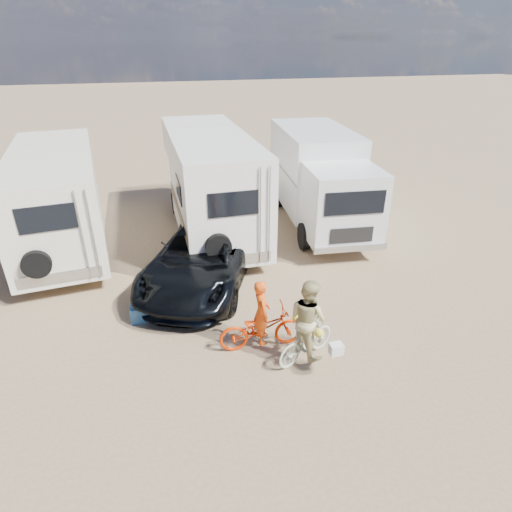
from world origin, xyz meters
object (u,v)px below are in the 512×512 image
object	(u,v)px
rv_main	(211,186)
rider_woman	(307,325)
rv_left	(59,201)
bike_man	(261,328)
rider_man	(261,318)
box_truck	(320,181)
bike_parked	(328,227)
dark_suv	(203,256)
bike_woman	(306,340)
cooler	(141,313)
crate	(268,246)

from	to	relation	value
rv_main	rider_woman	bearing A→B (deg)	-83.95
rv_left	bike_man	distance (m)	8.93
rv_main	rv_left	xyz separation A→B (m)	(-5.21, 0.19, -0.19)
rv_left	rider_man	distance (m)	8.90
rv_left	box_truck	distance (m)	9.40
rv_left	bike_parked	world-z (taller)	rv_left
dark_suv	bike_man	xyz separation A→B (m)	(0.84, -3.51, -0.28)
rider_man	rider_woman	world-z (taller)	rider_woman
dark_suv	bike_woman	size ratio (longest dim) A/B	3.53
dark_suv	bike_woman	bearing A→B (deg)	-42.93
dark_suv	rider_woman	distance (m)	4.51
rider_woman	cooler	xyz separation A→B (m)	(-3.62, 2.49, -0.72)
bike_woman	rider_man	size ratio (longest dim) A/B	1.02
rv_left	box_truck	xyz separation A→B (m)	(9.39, -0.42, 0.10)
rv_left	crate	distance (m)	7.32
rv_left	bike_woman	xyz separation A→B (m)	(6.09, -7.82, -1.15)
bike_man	bike_parked	world-z (taller)	bike_man
bike_woman	bike_parked	world-z (taller)	bike_woman
rv_left	bike_man	world-z (taller)	rv_left
cooler	dark_suv	bearing A→B (deg)	41.57
bike_man	cooler	xyz separation A→B (m)	(-2.74, 1.83, -0.31)
rv_left	crate	size ratio (longest dim) A/B	19.11
box_truck	rider_man	distance (m)	7.99
bike_man	rider_woman	world-z (taller)	rider_woman
rider_woman	crate	size ratio (longest dim) A/B	4.70
bike_woman	crate	bearing A→B (deg)	-32.02
crate	rider_man	bearing A→B (deg)	-107.99
dark_suv	bike_parked	distance (m)	5.23
rider_woman	cooler	size ratio (longest dim) A/B	3.41
bike_parked	cooler	size ratio (longest dim) A/B	2.77
rv_left	bike_woman	world-z (taller)	rv_left
rider_woman	dark_suv	bearing A→B (deg)	-2.23
rv_left	rider_woman	xyz separation A→B (m)	(6.09, -7.82, -0.71)
rv_left	dark_suv	world-z (taller)	rv_left
box_truck	bike_man	distance (m)	8.02
box_truck	bike_parked	distance (m)	1.91
bike_man	cooler	bearing A→B (deg)	58.59
box_truck	bike_man	size ratio (longest dim) A/B	3.51
dark_suv	rider_man	xyz separation A→B (m)	(0.84, -3.51, -0.00)
box_truck	rider_man	world-z (taller)	box_truck
rv_left	cooler	world-z (taller)	rv_left
rv_main	box_truck	world-z (taller)	rv_main
box_truck	bike_parked	bearing A→B (deg)	-90.39
cooler	rider_woman	bearing A→B (deg)	-34.28
dark_suv	rider_woman	size ratio (longest dim) A/B	3.11
rv_main	dark_suv	size ratio (longest dim) A/B	1.32
box_truck	dark_suv	world-z (taller)	box_truck
bike_woman	dark_suv	bearing A→B (deg)	-2.23
dark_suv	crate	bearing A→B (deg)	55.39
rv_main	bike_man	bearing A→B (deg)	-90.51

